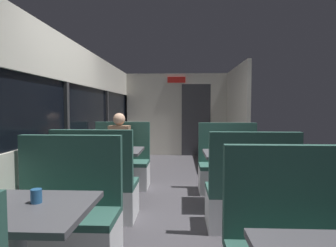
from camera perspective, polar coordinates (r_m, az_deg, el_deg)
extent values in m
cube|color=#423F44|center=(4.00, 0.72, -16.65)|extent=(3.30, 9.20, 0.02)
cube|color=beige|center=(4.17, -19.89, -9.09)|extent=(0.08, 8.40, 0.95)
cube|color=beige|center=(4.13, -20.31, 12.08)|extent=(0.08, 8.40, 0.60)
cube|color=black|center=(4.08, -20.25, 2.67)|extent=(0.03, 8.40, 0.75)
cube|color=#2D2D30|center=(4.07, -19.86, 2.67)|extent=(0.06, 0.08, 0.75)
cube|color=#2D2D30|center=(6.06, -12.26, 2.94)|extent=(0.06, 0.08, 0.75)
cube|color=#2D2D30|center=(8.11, -8.46, 3.05)|extent=(0.06, 0.08, 0.75)
cube|color=beige|center=(7.96, 1.71, 1.82)|extent=(2.90, 0.08, 2.30)
cube|color=#333338|center=(7.93, 5.68, 0.72)|extent=(0.80, 0.04, 2.00)
cube|color=red|center=(7.94, 1.71, 8.83)|extent=(0.50, 0.03, 0.16)
cube|color=beige|center=(6.89, 13.70, 1.50)|extent=(0.08, 2.40, 2.30)
cube|color=#4C4C51|center=(2.06, -28.28, -15.11)|extent=(0.90, 0.70, 0.04)
cube|color=silver|center=(2.79, -20.49, -21.45)|extent=(0.95, 0.50, 0.39)
cube|color=#2D564C|center=(2.71, -20.59, -17.12)|extent=(0.95, 0.50, 0.06)
cube|color=#2D564C|center=(2.80, -19.03, -8.86)|extent=(0.95, 0.08, 0.65)
cylinder|color=#9E9EA3|center=(4.26, -11.48, -10.40)|extent=(0.10, 0.10, 0.70)
cube|color=#4C4C51|center=(4.19, -11.54, -5.49)|extent=(0.90, 0.70, 0.04)
cube|color=silver|center=(3.70, -14.02, -15.10)|extent=(0.95, 0.50, 0.39)
cube|color=#2D564C|center=(3.63, -14.07, -11.73)|extent=(0.95, 0.50, 0.06)
cube|color=#2D564C|center=(3.36, -15.19, -6.77)|extent=(0.95, 0.08, 0.65)
cube|color=silver|center=(4.93, -9.56, -10.37)|extent=(0.95, 0.50, 0.39)
cube|color=#2D564C|center=(4.88, -9.59, -7.80)|extent=(0.95, 0.50, 0.06)
cube|color=#2D564C|center=(5.03, -9.12, -3.37)|extent=(0.95, 0.08, 0.65)
cube|color=#2D564C|center=(2.17, 23.97, -12.52)|extent=(0.95, 0.08, 0.65)
cylinder|color=#9E9EA3|center=(4.02, 13.85, -11.27)|extent=(0.10, 0.10, 0.70)
cube|color=#4C4C51|center=(3.95, 13.93, -6.06)|extent=(0.90, 0.70, 0.04)
cube|color=silver|center=(3.45, 16.04, -16.48)|extent=(0.95, 0.50, 0.39)
cube|color=#2D564C|center=(3.38, 16.11, -12.89)|extent=(0.95, 0.50, 0.06)
cube|color=#2D564C|center=(3.10, 17.12, -7.63)|extent=(0.95, 0.08, 0.65)
cube|color=silver|center=(4.69, 12.22, -11.10)|extent=(0.95, 0.50, 0.39)
cube|color=#2D564C|center=(4.64, 12.26, -8.41)|extent=(0.95, 0.50, 0.06)
cube|color=#2D564C|center=(4.79, 11.89, -3.74)|extent=(0.95, 0.08, 0.65)
cube|color=#26262D|center=(4.92, -9.57, -10.03)|extent=(0.30, 0.36, 0.45)
cube|color=#8C664C|center=(4.78, -9.75, -4.03)|extent=(0.34, 0.22, 0.60)
sphere|color=tan|center=(4.72, -9.85, 0.88)|extent=(0.20, 0.20, 0.20)
cylinder|color=#8C664C|center=(4.65, -12.65, -4.02)|extent=(0.07, 0.28, 0.07)
cylinder|color=#8C664C|center=(4.56, -7.78, -4.11)|extent=(0.07, 0.28, 0.07)
cylinder|color=#26598C|center=(2.05, -25.08, -13.14)|extent=(0.07, 0.07, 0.09)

